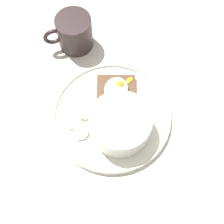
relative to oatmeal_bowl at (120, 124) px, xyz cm
name	(u,v)px	position (x,y,z in cm)	size (l,w,h in cm)	color
ground_plane	(112,119)	(-2.88, -2.71, -5.45)	(120.00, 120.00, 2.00)	beige
plate	(112,116)	(-2.88, -2.71, -3.65)	(27.54, 27.54, 1.60)	silver
oatmeal_bowl	(120,124)	(0.00, 0.00, 0.00)	(13.60, 13.60, 6.68)	white
toast_slice	(116,93)	(-8.43, -3.34, -2.66)	(11.23, 11.23, 1.40)	brown
poached_egg	(117,89)	(-8.55, -3.26, -0.76)	(8.00, 6.01, 2.98)	white
banana_slice_front	(81,132)	(3.26, -8.21, -2.82)	(4.14, 4.06, 1.59)	#FAE5C4
banana_slice_left	(84,113)	(-1.37, -8.85, -2.83)	(4.25, 4.26, 1.31)	#F1E5C8
banana_slice_back	(74,122)	(1.42, -10.43, -2.78)	(4.55, 4.53, 1.40)	beige
coffee_mug	(74,32)	(-20.23, -17.54, 0.20)	(9.20, 11.15, 9.06)	#2E2324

